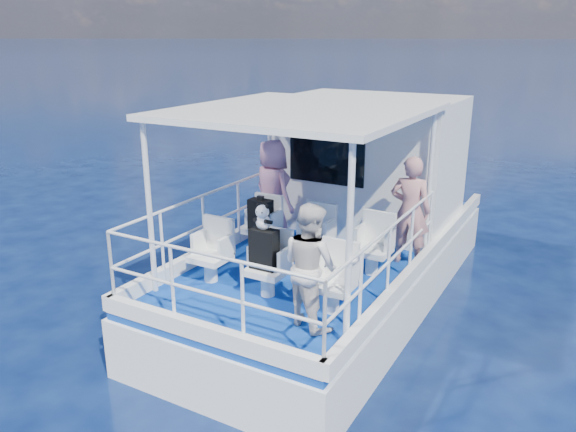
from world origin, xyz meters
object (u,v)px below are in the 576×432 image
object	(u,v)px
backpack_center	(264,249)
panda	(263,216)
passenger_stbd_aft	(310,265)
passenger_port_fwd	(273,190)

from	to	relation	value
backpack_center	panda	distance (m)	0.42
passenger_stbd_aft	backpack_center	world-z (taller)	passenger_stbd_aft
passenger_port_fwd	passenger_stbd_aft	distance (m)	2.90
passenger_port_fwd	panda	bearing A→B (deg)	140.14
passenger_stbd_aft	passenger_port_fwd	bearing A→B (deg)	-27.44
passenger_stbd_aft	backpack_center	distance (m)	0.91
passenger_stbd_aft	panda	bearing A→B (deg)	-0.68
passenger_stbd_aft	backpack_center	xyz separation A→B (m)	(-0.83, 0.37, -0.09)
passenger_port_fwd	passenger_stbd_aft	size ratio (longest dim) A/B	1.13
passenger_port_fwd	backpack_center	xyz separation A→B (m)	(1.00, -1.88, -0.18)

